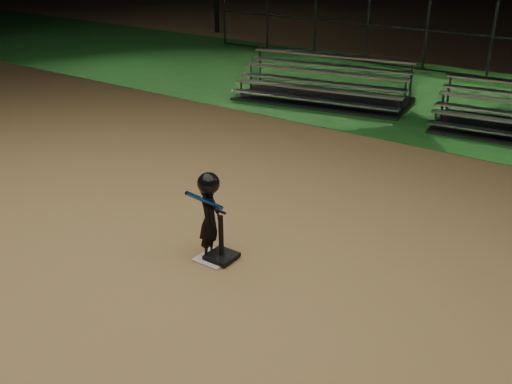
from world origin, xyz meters
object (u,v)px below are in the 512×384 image
batting_tee (221,251)px  bleacher_left (323,92)px  home_plate (214,258)px  child_batter (210,213)px

batting_tee → bleacher_left: 8.49m
home_plate → child_batter: bearing=158.6°
bleacher_left → batting_tee: bearing=-80.1°
home_plate → bleacher_left: bleacher_left is taller
home_plate → child_batter: (-0.08, 0.03, 0.66)m
child_batter → batting_tee: bearing=-105.4°
home_plate → bleacher_left: size_ratio=0.10×
batting_tee → child_batter: 0.56m
child_batter → bleacher_left: bearing=-1.1°
child_batter → home_plate: bearing=-131.4°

